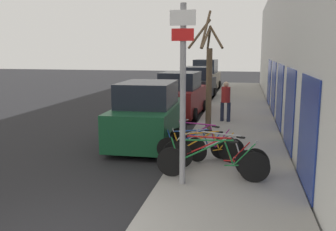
{
  "coord_description": "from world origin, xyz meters",
  "views": [
    {
      "loc": [
        2.87,
        -5.16,
        3.14
      ],
      "look_at": [
        0.68,
        5.55,
        1.22
      ],
      "focal_mm": 40.0,
      "sensor_mm": 36.0,
      "label": 1
    }
  ],
  "objects_px": {
    "parked_car_0": "(149,115)",
    "bicycle_5": "(203,142)",
    "bicycle_2": "(225,153)",
    "parked_car_1": "(181,96)",
    "parked_car_3": "(206,77)",
    "street_tree": "(208,78)",
    "bicycle_0": "(212,162)",
    "bicycle_4": "(195,146)",
    "signpost": "(183,91)",
    "bicycle_3": "(204,149)",
    "pedestrian_near": "(226,99)",
    "bicycle_1": "(213,157)",
    "parked_car_2": "(197,85)"
  },
  "relations": [
    {
      "from": "parked_car_0",
      "to": "bicycle_5",
      "type": "bearing_deg",
      "value": -42.47
    },
    {
      "from": "bicycle_2",
      "to": "parked_car_1",
      "type": "relative_size",
      "value": 0.48
    },
    {
      "from": "parked_car_3",
      "to": "street_tree",
      "type": "distance_m",
      "value": 16.28
    },
    {
      "from": "bicycle_0",
      "to": "bicycle_4",
      "type": "relative_size",
      "value": 1.28
    },
    {
      "from": "signpost",
      "to": "parked_car_3",
      "type": "bearing_deg",
      "value": 94.49
    },
    {
      "from": "parked_car_1",
      "to": "parked_car_3",
      "type": "height_order",
      "value": "parked_car_3"
    },
    {
      "from": "bicycle_3",
      "to": "pedestrian_near",
      "type": "height_order",
      "value": "pedestrian_near"
    },
    {
      "from": "bicycle_1",
      "to": "bicycle_2",
      "type": "height_order",
      "value": "bicycle_2"
    },
    {
      "from": "bicycle_1",
      "to": "bicycle_2",
      "type": "xyz_separation_m",
      "value": [
        0.25,
        0.39,
        0.0
      ]
    },
    {
      "from": "parked_car_2",
      "to": "street_tree",
      "type": "relative_size",
      "value": 1.03
    },
    {
      "from": "bicycle_3",
      "to": "parked_car_0",
      "type": "xyz_separation_m",
      "value": [
        -2.12,
        2.27,
        0.44
      ]
    },
    {
      "from": "bicycle_5",
      "to": "parked_car_0",
      "type": "relative_size",
      "value": 0.46
    },
    {
      "from": "bicycle_4",
      "to": "parked_car_3",
      "type": "xyz_separation_m",
      "value": [
        -1.69,
        19.33,
        0.56
      ]
    },
    {
      "from": "bicycle_3",
      "to": "parked_car_2",
      "type": "xyz_separation_m",
      "value": [
        -1.94,
        13.77,
        0.45
      ]
    },
    {
      "from": "parked_car_0",
      "to": "parked_car_2",
      "type": "relative_size",
      "value": 1.04
    },
    {
      "from": "signpost",
      "to": "parked_car_3",
      "type": "distance_m",
      "value": 21.43
    },
    {
      "from": "parked_car_2",
      "to": "pedestrian_near",
      "type": "distance_m",
      "value": 8.04
    },
    {
      "from": "bicycle_2",
      "to": "bicycle_3",
      "type": "xyz_separation_m",
      "value": [
        -0.57,
        0.44,
        -0.03
      ]
    },
    {
      "from": "parked_car_1",
      "to": "parked_car_3",
      "type": "relative_size",
      "value": 1.01
    },
    {
      "from": "parked_car_0",
      "to": "pedestrian_near",
      "type": "bearing_deg",
      "value": 56.28
    },
    {
      "from": "signpost",
      "to": "bicycle_4",
      "type": "height_order",
      "value": "signpost"
    },
    {
      "from": "bicycle_0",
      "to": "bicycle_3",
      "type": "relative_size",
      "value": 1.25
    },
    {
      "from": "bicycle_0",
      "to": "parked_car_1",
      "type": "distance_m",
      "value": 9.48
    },
    {
      "from": "bicycle_1",
      "to": "parked_car_2",
      "type": "height_order",
      "value": "parked_car_2"
    },
    {
      "from": "bicycle_1",
      "to": "bicycle_0",
      "type": "bearing_deg",
      "value": -166.32
    },
    {
      "from": "signpost",
      "to": "bicycle_5",
      "type": "distance_m",
      "value": 2.84
    },
    {
      "from": "bicycle_1",
      "to": "parked_car_1",
      "type": "distance_m",
      "value": 8.98
    },
    {
      "from": "bicycle_3",
      "to": "signpost",
      "type": "bearing_deg",
      "value": 149.7
    },
    {
      "from": "bicycle_1",
      "to": "parked_car_0",
      "type": "bearing_deg",
      "value": 51.07
    },
    {
      "from": "parked_car_1",
      "to": "street_tree",
      "type": "bearing_deg",
      "value": -65.94
    },
    {
      "from": "bicycle_3",
      "to": "parked_car_3",
      "type": "xyz_separation_m",
      "value": [
        -1.98,
        19.58,
        0.56
      ]
    },
    {
      "from": "parked_car_3",
      "to": "bicycle_0",
      "type": "bearing_deg",
      "value": -80.52
    },
    {
      "from": "parked_car_0",
      "to": "parked_car_3",
      "type": "bearing_deg",
      "value": 88.05
    },
    {
      "from": "bicycle_3",
      "to": "bicycle_5",
      "type": "bearing_deg",
      "value": -9.54
    },
    {
      "from": "bicycle_5",
      "to": "pedestrian_near",
      "type": "distance_m",
      "value": 5.56
    },
    {
      "from": "bicycle_5",
      "to": "parked_car_3",
      "type": "height_order",
      "value": "parked_car_3"
    },
    {
      "from": "bicycle_2",
      "to": "pedestrian_near",
      "type": "height_order",
      "value": "pedestrian_near"
    },
    {
      "from": "signpost",
      "to": "parked_car_3",
      "type": "xyz_separation_m",
      "value": [
        -1.68,
        21.33,
        -1.18
      ]
    },
    {
      "from": "pedestrian_near",
      "to": "bicycle_4",
      "type": "bearing_deg",
      "value": 100.71
    },
    {
      "from": "bicycle_1",
      "to": "parked_car_0",
      "type": "relative_size",
      "value": 0.51
    },
    {
      "from": "bicycle_2",
      "to": "bicycle_5",
      "type": "relative_size",
      "value": 1.02
    },
    {
      "from": "parked_car_0",
      "to": "parked_car_1",
      "type": "relative_size",
      "value": 1.03
    },
    {
      "from": "parked_car_0",
      "to": "signpost",
      "type": "bearing_deg",
      "value": -67.2
    },
    {
      "from": "signpost",
      "to": "bicycle_2",
      "type": "distance_m",
      "value": 2.33
    },
    {
      "from": "bicycle_3",
      "to": "parked_car_1",
      "type": "bearing_deg",
      "value": -6.38
    },
    {
      "from": "bicycle_2",
      "to": "street_tree",
      "type": "xyz_separation_m",
      "value": [
        -0.82,
        3.87,
        1.61
      ]
    },
    {
      "from": "bicycle_3",
      "to": "parked_car_0",
      "type": "distance_m",
      "value": 3.14
    },
    {
      "from": "bicycle_5",
      "to": "parked_car_3",
      "type": "xyz_separation_m",
      "value": [
        -1.88,
        19.06,
        0.51
      ]
    },
    {
      "from": "parked_car_1",
      "to": "bicycle_5",
      "type": "bearing_deg",
      "value": -72.89
    },
    {
      "from": "bicycle_2",
      "to": "pedestrian_near",
      "type": "bearing_deg",
      "value": 31.42
    }
  ]
}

